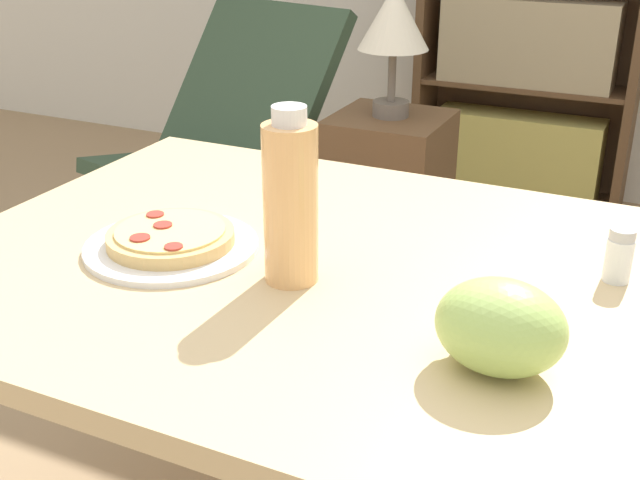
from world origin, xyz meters
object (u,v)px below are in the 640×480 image
object	(u,v)px
drink_bottle	(291,201)
salt_shaker	(619,255)
bookshelf	(530,37)
side_table	(387,210)
pizza_on_plate	(171,241)
lounge_chair_near	(221,187)
grape_bunch	(499,327)
table_lamp	(394,24)

from	to	relation	value
drink_bottle	salt_shaker	xyz separation A→B (m)	(0.42, 0.19, -0.08)
bookshelf	side_table	xyz separation A→B (m)	(-0.18, -1.10, -0.38)
pizza_on_plate	drink_bottle	world-z (taller)	drink_bottle
salt_shaker	lounge_chair_near	distance (m)	1.86
lounge_chair_near	side_table	world-z (taller)	lounge_chair_near
drink_bottle	lounge_chair_near	distance (m)	1.74
lounge_chair_near	bookshelf	distance (m)	1.42
grape_bunch	bookshelf	world-z (taller)	bookshelf
side_table	bookshelf	bearing A→B (deg)	80.69
bookshelf	table_lamp	bearing A→B (deg)	-99.31
lounge_chair_near	pizza_on_plate	bearing A→B (deg)	-46.38
grape_bunch	bookshelf	xyz separation A→B (m)	(-0.49, 2.53, -0.11)
grape_bunch	drink_bottle	world-z (taller)	drink_bottle
grape_bunch	pizza_on_plate	bearing A→B (deg)	167.89
pizza_on_plate	table_lamp	distance (m)	1.33
pizza_on_plate	salt_shaker	distance (m)	0.66
side_table	salt_shaker	bearing A→B (deg)	-56.01
drink_bottle	side_table	bearing A→B (deg)	104.66
drink_bottle	lounge_chair_near	bearing A→B (deg)	126.16
salt_shaker	table_lamp	distance (m)	1.37
table_lamp	side_table	bearing A→B (deg)	180.00
lounge_chair_near	side_table	distance (m)	0.62
grape_bunch	table_lamp	bearing A→B (deg)	114.96
lounge_chair_near	side_table	xyz separation A→B (m)	(0.62, 0.01, 0.02)
drink_bottle	bookshelf	xyz separation A→B (m)	(-0.17, 2.43, -0.17)
drink_bottle	side_table	world-z (taller)	drink_bottle
drink_bottle	bookshelf	size ratio (longest dim) A/B	0.17
grape_bunch	lounge_chair_near	world-z (taller)	lounge_chair_near
lounge_chair_near	side_table	size ratio (longest dim) A/B	1.44
drink_bottle	salt_shaker	size ratio (longest dim) A/B	3.16
grape_bunch	salt_shaker	distance (m)	0.31
table_lamp	grape_bunch	bearing A→B (deg)	-65.04
pizza_on_plate	lounge_chair_near	bearing A→B (deg)	119.85
pizza_on_plate	grape_bunch	world-z (taller)	grape_bunch
pizza_on_plate	table_lamp	xyz separation A→B (m)	(-0.13, 1.32, 0.13)
pizza_on_plate	bookshelf	size ratio (longest dim) A/B	0.18
bookshelf	side_table	world-z (taller)	bookshelf
grape_bunch	side_table	world-z (taller)	grape_bunch
salt_shaker	pizza_on_plate	bearing A→B (deg)	-163.84
drink_bottle	lounge_chair_near	xyz separation A→B (m)	(-0.97, 1.32, -0.58)
bookshelf	drink_bottle	bearing A→B (deg)	-86.06
pizza_on_plate	grape_bunch	bearing A→B (deg)	-12.11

